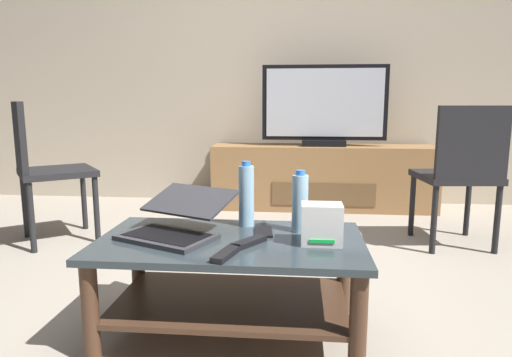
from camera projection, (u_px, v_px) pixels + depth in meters
The scene contains 14 objects.
ground_plane at pixel (259, 302), 2.06m from camera, with size 7.68×7.68×0.00m, color #9E9384.
back_wall at pixel (281, 47), 4.03m from camera, with size 6.40×0.12×2.80m, color #B2A38C.
coffee_table at pixel (231, 270), 1.73m from camera, with size 1.01×0.57×0.39m.
media_cabinet at pixel (322, 177), 3.86m from camera, with size 1.88×0.42×0.54m.
television at pixel (324, 107), 3.74m from camera, with size 1.04×0.20×0.67m.
dining_chair at pixel (461, 169), 2.75m from camera, with size 0.48×0.48×0.89m.
side_chair at pixel (43, 164), 2.87m from camera, with size 0.62×0.62×0.91m.
laptop at pixel (176, 222), 1.74m from camera, with size 0.47×0.48×0.16m.
router_box at pixel (322, 224), 1.64m from camera, with size 0.15×0.11×0.15m.
water_bottle_near at pixel (300, 203), 1.79m from camera, with size 0.06×0.06×0.25m.
water_bottle_far at pixel (246, 195), 1.88m from camera, with size 0.07×0.07×0.27m.
cell_phone at pixel (263, 232), 1.78m from camera, with size 0.07×0.14×0.01m, color black.
tv_remote at pixel (249, 242), 1.64m from camera, with size 0.04×0.16×0.02m, color black.
soundbar_remote at pixel (226, 254), 1.51m from camera, with size 0.04×0.16×0.02m, color black.
Camera 1 is at (0.17, -1.93, 0.91)m, focal length 31.47 mm.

